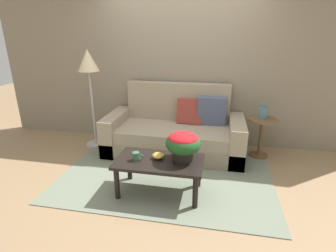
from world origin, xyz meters
TOP-DOWN VIEW (x-y plane):
  - ground_plane at (0.00, 0.00)m, footprint 14.00×14.00m
  - wall_back at (0.00, 1.29)m, footprint 6.40×0.12m
  - area_rug at (0.00, 0.03)m, footprint 2.77×1.94m
  - couch at (-0.00, 0.79)m, footprint 2.12×0.95m
  - coffee_table at (-0.00, -0.41)m, footprint 1.02×0.56m
  - side_table at (1.30, 0.84)m, footprint 0.43×0.43m
  - floor_lamp at (-1.38, 0.77)m, footprint 0.33×0.33m
  - potted_plant at (0.27, -0.34)m, footprint 0.40×0.40m
  - coffee_mug at (-0.26, -0.45)m, footprint 0.13×0.08m
  - snack_bowl at (-0.02, -0.37)m, footprint 0.14×0.14m
  - table_vase at (1.29, 0.85)m, footprint 0.12×0.12m

SIDE VIEW (x-z plane):
  - ground_plane at x=0.00m, z-range 0.00..0.00m
  - area_rug at x=0.00m, z-range 0.00..0.01m
  - couch at x=0.00m, z-range -0.21..0.84m
  - coffee_table at x=0.00m, z-range 0.15..0.58m
  - side_table at x=1.30m, z-range 0.12..0.73m
  - snack_bowl at x=-0.02m, z-range 0.43..0.51m
  - coffee_mug at x=-0.26m, z-range 0.43..0.53m
  - potted_plant at x=0.27m, z-range 0.47..0.80m
  - table_vase at x=1.29m, z-range 0.59..0.83m
  - floor_lamp at x=-1.38m, z-range 0.50..2.08m
  - wall_back at x=0.00m, z-range 0.00..2.79m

